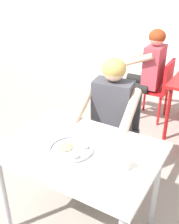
{
  "coord_description": "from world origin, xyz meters",
  "views": [
    {
      "loc": [
        0.79,
        -1.22,
        1.84
      ],
      "look_at": [
        -0.12,
        0.31,
        0.91
      ],
      "focal_mm": 43.5,
      "sensor_mm": 36.0,
      "label": 1
    }
  ],
  "objects_px": {
    "thali_tray": "(71,149)",
    "diner_foreground": "(109,116)",
    "drinking_cup": "(123,162)",
    "patron_background": "(147,67)",
    "chair_foreground": "(116,127)",
    "chair_red_left": "(159,85)",
    "table_foreground": "(80,159)"
  },
  "relations": [
    {
      "from": "thali_tray",
      "to": "chair_red_left",
      "type": "height_order",
      "value": "chair_red_left"
    },
    {
      "from": "drinking_cup",
      "to": "table_foreground",
      "type": "bearing_deg",
      "value": 172.13
    },
    {
      "from": "chair_foreground",
      "to": "diner_foreground",
      "type": "xyz_separation_m",
      "value": [
        0.02,
        -0.22,
        0.23
      ]
    },
    {
      "from": "thali_tray",
      "to": "diner_foreground",
      "type": "relative_size",
      "value": 0.25
    },
    {
      "from": "chair_red_left",
      "to": "drinking_cup",
      "type": "bearing_deg",
      "value": -78.81
    },
    {
      "from": "chair_foreground",
      "to": "chair_red_left",
      "type": "xyz_separation_m",
      "value": [
        0.03,
        1.24,
        0.01
      ]
    },
    {
      "from": "table_foreground",
      "to": "thali_tray",
      "type": "bearing_deg",
      "value": -130.41
    },
    {
      "from": "drinking_cup",
      "to": "chair_foreground",
      "type": "bearing_deg",
      "value": 117.38
    },
    {
      "from": "thali_tray",
      "to": "diner_foreground",
      "type": "xyz_separation_m",
      "value": [
        -0.04,
        0.65,
        -0.06
      ]
    },
    {
      "from": "table_foreground",
      "to": "chair_red_left",
      "type": "xyz_separation_m",
      "value": [
        -0.08,
        2.05,
        -0.18
      ]
    },
    {
      "from": "chair_foreground",
      "to": "patron_background",
      "type": "bearing_deg",
      "value": 96.79
    },
    {
      "from": "patron_background",
      "to": "thali_tray",
      "type": "bearing_deg",
      "value": -84.18
    },
    {
      "from": "drinking_cup",
      "to": "patron_background",
      "type": "relative_size",
      "value": 0.08
    },
    {
      "from": "drinking_cup",
      "to": "chair_red_left",
      "type": "height_order",
      "value": "drinking_cup"
    },
    {
      "from": "table_foreground",
      "to": "diner_foreground",
      "type": "bearing_deg",
      "value": 97.95
    },
    {
      "from": "table_foreground",
      "to": "thali_tray",
      "type": "distance_m",
      "value": 0.12
    },
    {
      "from": "thali_tray",
      "to": "patron_background",
      "type": "height_order",
      "value": "patron_background"
    },
    {
      "from": "chair_foreground",
      "to": "patron_background",
      "type": "xyz_separation_m",
      "value": [
        -0.14,
        1.18,
        0.25
      ]
    },
    {
      "from": "chair_red_left",
      "to": "patron_background",
      "type": "bearing_deg",
      "value": -160.39
    },
    {
      "from": "thali_tray",
      "to": "patron_background",
      "type": "distance_m",
      "value": 2.05
    },
    {
      "from": "table_foreground",
      "to": "diner_foreground",
      "type": "xyz_separation_m",
      "value": [
        -0.08,
        0.6,
        0.04
      ]
    },
    {
      "from": "table_foreground",
      "to": "diner_foreground",
      "type": "relative_size",
      "value": 0.88
    },
    {
      "from": "thali_tray",
      "to": "chair_red_left",
      "type": "bearing_deg",
      "value": 90.98
    },
    {
      "from": "table_foreground",
      "to": "diner_foreground",
      "type": "distance_m",
      "value": 0.61
    },
    {
      "from": "drinking_cup",
      "to": "chair_foreground",
      "type": "relative_size",
      "value": 0.11
    },
    {
      "from": "drinking_cup",
      "to": "chair_red_left",
      "type": "xyz_separation_m",
      "value": [
        -0.42,
        2.1,
        -0.32
      ]
    },
    {
      "from": "thali_tray",
      "to": "chair_foreground",
      "type": "distance_m",
      "value": 0.91
    },
    {
      "from": "thali_tray",
      "to": "drinking_cup",
      "type": "height_order",
      "value": "drinking_cup"
    },
    {
      "from": "table_foreground",
      "to": "chair_red_left",
      "type": "bearing_deg",
      "value": 92.13
    },
    {
      "from": "drinking_cup",
      "to": "patron_background",
      "type": "bearing_deg",
      "value": 106.07
    },
    {
      "from": "drinking_cup",
      "to": "thali_tray",
      "type": "bearing_deg",
      "value": -179.88
    },
    {
      "from": "diner_foreground",
      "to": "patron_background",
      "type": "xyz_separation_m",
      "value": [
        -0.16,
        1.39,
        0.01
      ]
    }
  ]
}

